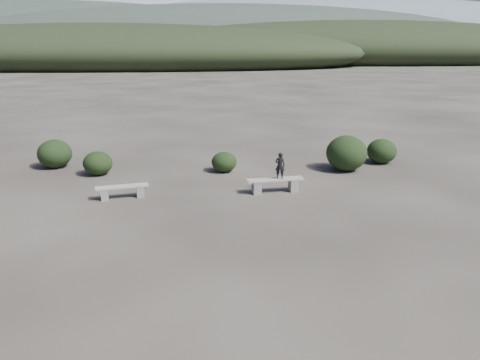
{
  "coord_description": "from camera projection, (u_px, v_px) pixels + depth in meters",
  "views": [
    {
      "loc": [
        0.13,
        -10.02,
        5.12
      ],
      "look_at": [
        0.62,
        3.5,
        1.1
      ],
      "focal_mm": 35.0,
      "sensor_mm": 36.0,
      "label": 1
    }
  ],
  "objects": [
    {
      "name": "shrub_a",
      "position": [
        98.0,
        163.0,
        18.56
      ],
      "size": [
        1.15,
        1.15,
        0.94
      ],
      "primitive_type": "ellipsoid",
      "color": "black",
      "rests_on": "ground"
    },
    {
      "name": "bench_right",
      "position": [
        275.0,
        184.0,
        16.43
      ],
      "size": [
        2.04,
        0.74,
        0.5
      ],
      "rotation": [
        0.0,
        0.0,
        0.16
      ],
      "color": "slate",
      "rests_on": "ground"
    },
    {
      "name": "seated_person",
      "position": [
        280.0,
        166.0,
        16.27
      ],
      "size": [
        0.38,
        0.29,
        0.93
      ],
      "primitive_type": "imported",
      "rotation": [
        0.0,
        0.0,
        2.93
      ],
      "color": "black",
      "rests_on": "bench_right"
    },
    {
      "name": "shrub_c",
      "position": [
        224.0,
        162.0,
        19.0
      ],
      "size": [
        1.03,
        1.03,
        0.82
      ],
      "primitive_type": "ellipsoid",
      "color": "black",
      "rests_on": "ground"
    },
    {
      "name": "shrub_e",
      "position": [
        382.0,
        151.0,
        20.35
      ],
      "size": [
        1.28,
        1.28,
        1.06
      ],
      "primitive_type": "ellipsoid",
      "color": "black",
      "rests_on": "ground"
    },
    {
      "name": "ground",
      "position": [
        219.0,
        267.0,
        11.06
      ],
      "size": [
        1200.0,
        1200.0,
        0.0
      ],
      "primitive_type": "plane",
      "color": "#2A2621",
      "rests_on": "ground"
    },
    {
      "name": "mountain_ridges",
      "position": [
        211.0,
        33.0,
        332.48
      ],
      "size": [
        500.0,
        400.0,
        56.0
      ],
      "color": "black",
      "rests_on": "ground"
    },
    {
      "name": "shrub_d",
      "position": [
        346.0,
        153.0,
        19.13
      ],
      "size": [
        1.66,
        1.66,
        1.45
      ],
      "primitive_type": "ellipsoid",
      "color": "black",
      "rests_on": "ground"
    },
    {
      "name": "shrub_f",
      "position": [
        55.0,
        154.0,
        19.61
      ],
      "size": [
        1.4,
        1.4,
        1.19
      ],
      "primitive_type": "ellipsoid",
      "color": "black",
      "rests_on": "ground"
    },
    {
      "name": "bench_left",
      "position": [
        122.0,
        191.0,
        15.82
      ],
      "size": [
        1.8,
        0.8,
        0.44
      ],
      "rotation": [
        0.0,
        0.0,
        0.25
      ],
      "color": "slate",
      "rests_on": "ground"
    }
  ]
}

